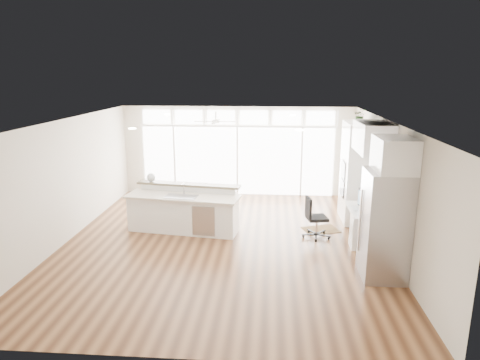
{
  "coord_description": "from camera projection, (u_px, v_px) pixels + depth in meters",
  "views": [
    {
      "loc": [
        1.04,
        -8.83,
        3.68
      ],
      "look_at": [
        0.33,
        0.6,
        1.3
      ],
      "focal_mm": 32.0,
      "sensor_mm": 36.0,
      "label": 1
    }
  ],
  "objects": [
    {
      "name": "kitchen_island",
      "position": [
        183.0,
        210.0,
        10.1
      ],
      "size": [
        2.79,
        1.37,
        1.06
      ],
      "primitive_type": "cube",
      "rotation": [
        0.0,
        0.0,
        -0.14
      ],
      "color": "white",
      "rests_on": "floor"
    },
    {
      "name": "keyboard",
      "position": [
        354.0,
        209.0,
        9.41
      ],
      "size": [
        0.11,
        0.29,
        0.01
      ],
      "primitive_type": "cube",
      "rotation": [
        0.0,
        0.0,
        0.01
      ],
      "color": "silver",
      "rests_on": "desk_nook"
    },
    {
      "name": "framed_photos",
      "position": [
        377.0,
        175.0,
        9.81
      ],
      "size": [
        0.06,
        0.22,
        0.8
      ],
      "primitive_type": "cube",
      "color": "black",
      "rests_on": "wall_right"
    },
    {
      "name": "potted_plant",
      "position": [
        360.0,
        117.0,
        10.38
      ],
      "size": [
        0.34,
        0.37,
        0.26
      ],
      "primitive_type": "imported",
      "rotation": [
        0.0,
        0.0,
        -0.13
      ],
      "color": "#284F22",
      "rests_on": "oven_cabinet"
    },
    {
      "name": "wall_right",
      "position": [
        389.0,
        187.0,
        8.93
      ],
      "size": [
        0.04,
        8.0,
        2.7
      ],
      "primitive_type": "cube",
      "color": "beige",
      "rests_on": "floor"
    },
    {
      "name": "fridge_cabinet",
      "position": [
        395.0,
        154.0,
        7.42
      ],
      "size": [
        0.64,
        0.9,
        0.6
      ],
      "primitive_type": "cube",
      "color": "white",
      "rests_on": "wall_right"
    },
    {
      "name": "glass_wall",
      "position": [
        237.0,
        161.0,
        13.07
      ],
      "size": [
        5.8,
        0.06,
        2.08
      ],
      "primitive_type": "cube",
      "color": "white",
      "rests_on": "wall_back"
    },
    {
      "name": "recessed_lights",
      "position": [
        223.0,
        121.0,
        9.05
      ],
      "size": [
        3.4,
        3.0,
        0.02
      ],
      "primitive_type": "cube",
      "color": "white",
      "rests_on": "ceiling"
    },
    {
      "name": "transom_row",
      "position": [
        237.0,
        117.0,
        12.74
      ],
      "size": [
        5.9,
        0.06,
        0.4
      ],
      "primitive_type": "cube",
      "color": "white",
      "rests_on": "wall_back"
    },
    {
      "name": "desk_nook",
      "position": [
        365.0,
        226.0,
        9.49
      ],
      "size": [
        0.72,
        1.3,
        0.76
      ],
      "primitive_type": "cube",
      "color": "white",
      "rests_on": "floor"
    },
    {
      "name": "refrigerator",
      "position": [
        385.0,
        225.0,
        7.74
      ],
      "size": [
        0.76,
        0.9,
        2.0
      ],
      "primitive_type": "cube",
      "color": "#A5A5A9",
      "rests_on": "floor"
    },
    {
      "name": "wall_left",
      "position": [
        65.0,
        181.0,
        9.44
      ],
      "size": [
        0.04,
        8.0,
        2.7
      ],
      "primitive_type": "cube",
      "color": "beige",
      "rests_on": "floor"
    },
    {
      "name": "monitor",
      "position": [
        363.0,
        200.0,
        9.34
      ],
      "size": [
        0.15,
        0.54,
        0.44
      ],
      "primitive_type": "cube",
      "rotation": [
        0.0,
        0.0,
        0.12
      ],
      "color": "black",
      "rests_on": "desk_nook"
    },
    {
      "name": "desk_window",
      "position": [
        384.0,
        175.0,
        9.18
      ],
      "size": [
        0.04,
        0.85,
        0.85
      ],
      "primitive_type": "cube",
      "color": "silver",
      "rests_on": "wall_right"
    },
    {
      "name": "wall_front",
      "position": [
        186.0,
        265.0,
        5.32
      ],
      "size": [
        7.0,
        0.04,
        2.7
      ],
      "primitive_type": "cube",
      "color": "beige",
      "rests_on": "floor"
    },
    {
      "name": "office_chair",
      "position": [
        317.0,
        218.0,
        9.72
      ],
      "size": [
        0.58,
        0.55,
        0.95
      ],
      "primitive_type": "cube",
      "rotation": [
        0.0,
        0.0,
        0.2
      ],
      "color": "black",
      "rests_on": "floor"
    },
    {
      "name": "upper_cabinets",
      "position": [
        373.0,
        138.0,
        9.0
      ],
      "size": [
        0.64,
        1.3,
        0.64
      ],
      "primitive_type": "cube",
      "color": "white",
      "rests_on": "wall_right"
    },
    {
      "name": "rug",
      "position": [
        321.0,
        230.0,
        10.29
      ],
      "size": [
        0.96,
        0.82,
        0.01
      ],
      "primitive_type": "cube",
      "rotation": [
        0.0,
        0.0,
        0.33
      ],
      "color": "#372411",
      "rests_on": "floor"
    },
    {
      "name": "wall_back",
      "position": [
        238.0,
        151.0,
        13.05
      ],
      "size": [
        7.0,
        0.04,
        2.7
      ],
      "primitive_type": "cube",
      "color": "beige",
      "rests_on": "floor"
    },
    {
      "name": "ceiling",
      "position": [
        222.0,
        121.0,
        8.85
      ],
      "size": [
        7.0,
        8.0,
        0.02
      ],
      "primitive_type": "cube",
      "color": "white",
      "rests_on": "wall_back"
    },
    {
      "name": "ceiling_fan",
      "position": [
        216.0,
        118.0,
        11.65
      ],
      "size": [
        1.16,
        1.16,
        0.32
      ],
      "primitive_type": "cube",
      "color": "white",
      "rests_on": "ceiling"
    },
    {
      "name": "oven_cabinet",
      "position": [
        356.0,
        172.0,
        10.72
      ],
      "size": [
        0.64,
        1.2,
        2.5
      ],
      "primitive_type": "cube",
      "color": "white",
      "rests_on": "floor"
    },
    {
      "name": "floor",
      "position": [
        223.0,
        243.0,
        9.52
      ],
      "size": [
        7.0,
        8.0,
        0.02
      ],
      "primitive_type": "cube",
      "color": "#452715",
      "rests_on": "ground"
    },
    {
      "name": "fishbowl",
      "position": [
        151.0,
        177.0,
        10.52
      ],
      "size": [
        0.26,
        0.26,
        0.22
      ],
      "primitive_type": "sphere",
      "rotation": [
        0.0,
        0.0,
        -0.25
      ],
      "color": "silver",
      "rests_on": "kitchen_island"
    }
  ]
}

